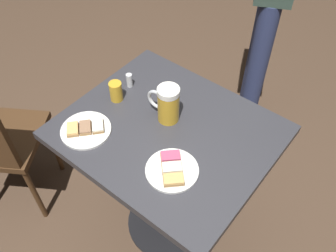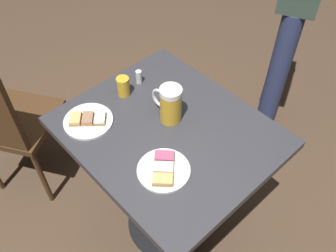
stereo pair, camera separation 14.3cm
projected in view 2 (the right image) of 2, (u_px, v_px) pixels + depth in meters
ground_plane at (168, 221)px, 2.03m from camera, size 6.00×6.00×0.00m
cafe_table at (168, 155)px, 1.58m from camera, size 0.81×0.69×0.77m
plate_near at (164, 169)px, 1.31m from camera, size 0.19×0.19×0.03m
plate_far at (88, 120)px, 1.47m from camera, size 0.20×0.20×0.03m
beer_mug at (170, 104)px, 1.43m from camera, size 0.15×0.09×0.16m
beer_glass_small at (124, 86)px, 1.56m from camera, size 0.05×0.05×0.09m
salt_shaker at (139, 77)px, 1.61m from camera, size 0.03×0.03×0.06m
cafe_chair at (5, 120)px, 1.80m from camera, size 0.53×0.53×0.95m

